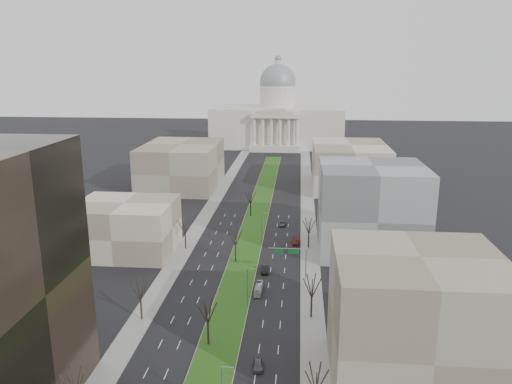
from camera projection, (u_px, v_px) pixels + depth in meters
The scene contains 27 objects.
ground at pixel (256, 217), 169.57m from camera, with size 600.00×600.00×0.00m, color black.
median at pixel (256, 217), 168.57m from camera, with size 8.00×222.03×0.20m.
sidewalk_left at pixel (190, 240), 146.93m from camera, with size 5.00×330.00×0.15m, color gray.
sidewalk_right at pixel (309, 244), 143.97m from camera, with size 5.00×330.00×0.15m, color gray.
capitol at pixel (277, 120), 309.65m from camera, with size 80.00×46.00×55.00m.
building_beige_left at pixel (126, 227), 136.86m from camera, with size 26.00×22.00×14.00m, color gray.
building_tan_right at pixel (415, 321), 79.18m from camera, with size 26.00×24.00×22.00m, color gray.
building_grey_right at pixel (371, 209), 136.68m from camera, with size 28.00×26.00×24.00m, color slate.
building_far_left at pixel (182, 165), 208.82m from camera, with size 30.00×40.00×18.00m, color gray.
building_far_right at pixel (349, 166), 207.72m from camera, with size 30.00×40.00×18.00m, color gray.
tree_left_near at pixel (74, 383), 71.04m from camera, with size 5.10×5.10×9.18m.
tree_left_mid at pixel (140, 288), 99.86m from camera, with size 5.40×5.40×9.72m.
tree_left_far at pixel (185, 226), 138.45m from camera, with size 5.28×5.28×9.50m.
tree_right_near at pixel (316, 378), 71.96m from camera, with size 5.16×5.16×9.29m.
tree_right_mid at pixel (312, 285), 100.76m from camera, with size 5.52×5.52×9.94m.
tree_right_far at pixel (309, 226), 139.48m from camera, with size 5.04×5.04×9.07m.
tree_median_a at pixel (208, 311), 90.86m from camera, with size 5.40×5.40×9.72m.
tree_median_b at pixel (235, 237), 129.42m from camera, with size 5.40×5.40×9.72m.
tree_median_c at pixel (251, 197), 167.97m from camera, with size 5.40×5.40×9.72m.
streetlamp_median_b at pixel (248, 287), 105.38m from camera, with size 1.90×0.20×9.16m.
streetlamp_median_c at pixel (262, 227), 143.94m from camera, with size 1.90×0.20×9.16m.
mast_arm_signs at pixel (295, 256), 118.72m from camera, with size 9.12×0.24×8.09m.
car_grey_near at pixel (258, 365), 85.36m from camera, with size 1.65×4.09×1.39m, color #494B50.
car_black at pixel (265, 269), 124.58m from camera, with size 1.70×4.87×1.61m, color black.
car_red at pixel (295, 241), 144.16m from camera, with size 1.92×4.72×1.37m, color maroon.
car_grey_far at pixel (283, 224), 160.11m from camera, with size 2.06×4.48×1.24m, color #494B50.
box_van at pixel (259, 289), 113.45m from camera, with size 1.53×6.55×1.82m, color silver.
Camera 1 is at (14.01, -41.37, 50.88)m, focal length 35.00 mm.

